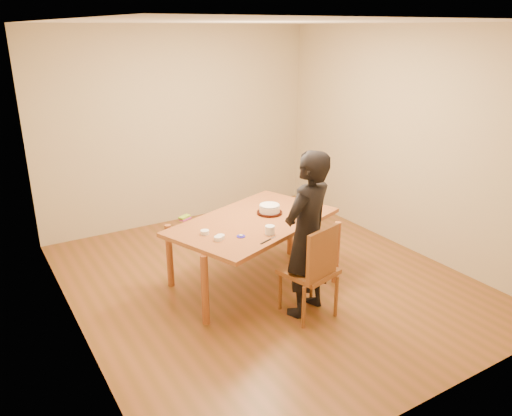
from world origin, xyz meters
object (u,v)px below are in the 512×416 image
cake_plate (269,213)px  person (307,235)px  cake (270,209)px  dining_table (254,222)px  dining_chair (309,271)px

cake_plate → person: (-0.10, -0.80, 0.05)m
person → cake: bearing=-115.0°
person → cake_plate: bearing=-115.0°
dining_table → person: (0.15, -0.73, 0.08)m
dining_table → dining_chair: dining_table is taller
dining_table → dining_chair: (0.15, -0.78, -0.28)m
dining_table → cake: bearing=-3.4°
cake_plate → person: size_ratio=0.17×
cake_plate → cake: cake is taller
dining_table → cake_plate: cake_plate is taller
dining_table → cake_plate: (0.25, 0.07, 0.03)m
dining_chair → person: person is taller
dining_table → cake: 0.27m
dining_chair → cake: cake is taller
dining_table → cake: size_ratio=7.86×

